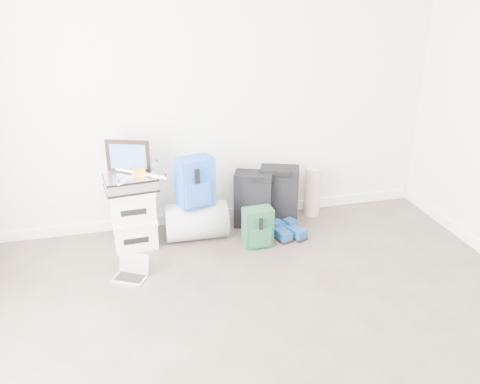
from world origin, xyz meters
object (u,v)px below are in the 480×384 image
object	(u,v)px
boxes_stack	(134,217)
duffel_bag	(196,221)
large_suitcase	(254,200)
laptop	(132,272)
carry_on	(279,196)
briefcase	(131,182)

from	to	relation	value
boxes_stack	duffel_bag	xyz separation A→B (m)	(0.58, 0.00, -0.11)
large_suitcase	laptop	world-z (taller)	large_suitcase
duffel_bag	large_suitcase	size ratio (longest dim) A/B	1.03
boxes_stack	carry_on	xyz separation A→B (m)	(1.46, 0.12, 0.01)
briefcase	duffel_bag	distance (m)	0.74
laptop	duffel_bag	bearing A→B (deg)	70.15
carry_on	laptop	distance (m)	1.69
briefcase	boxes_stack	bearing A→B (deg)	-6.11
briefcase	carry_on	world-z (taller)	briefcase
duffel_bag	large_suitcase	bearing A→B (deg)	13.52
laptop	carry_on	bearing A→B (deg)	53.75
duffel_bag	laptop	size ratio (longest dim) A/B	1.77
boxes_stack	laptop	xyz separation A→B (m)	(-0.07, -0.55, -0.24)
briefcase	laptop	size ratio (longest dim) A/B	1.36
briefcase	laptop	bearing A→B (deg)	-103.36
boxes_stack	briefcase	distance (m)	0.35
briefcase	large_suitcase	xyz separation A→B (m)	(1.19, 0.12, -0.35)
duffel_bag	boxes_stack	bearing A→B (deg)	-177.53
duffel_bag	carry_on	size ratio (longest dim) A/B	0.98
duffel_bag	laptop	distance (m)	0.86
laptop	large_suitcase	bearing A→B (deg)	58.07
duffel_bag	laptop	bearing A→B (deg)	-137.52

